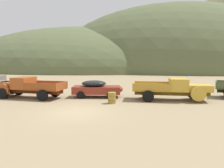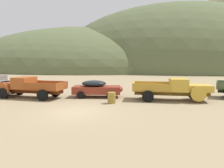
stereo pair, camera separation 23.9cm
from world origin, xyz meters
name	(u,v)px [view 1 (the left image)]	position (x,y,z in m)	size (l,w,h in m)	color
ground_plane	(76,112)	(0.00, 0.00, 0.00)	(300.00, 300.00, 0.00)	#998460
hill_far_left	(79,69)	(-19.83, 60.90, 0.00)	(83.01, 59.61, 28.68)	#56603D
hill_distant	(173,70)	(12.76, 59.85, 0.00)	(82.02, 51.32, 41.80)	#56603D
truck_oxide_orange	(25,87)	(-6.50, 4.55, 1.00)	(6.68, 2.85, 1.89)	#51220D
car_rust_red	(98,88)	(0.07, 5.95, 0.82)	(4.81, 2.49, 1.57)	maroon
truck_faded_yellow	(177,89)	(7.09, 5.51, 1.01)	(6.55, 2.53, 1.89)	brown
oil_drum_foreground	(112,98)	(1.84, 3.31, 0.45)	(0.68, 0.68, 0.90)	olive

